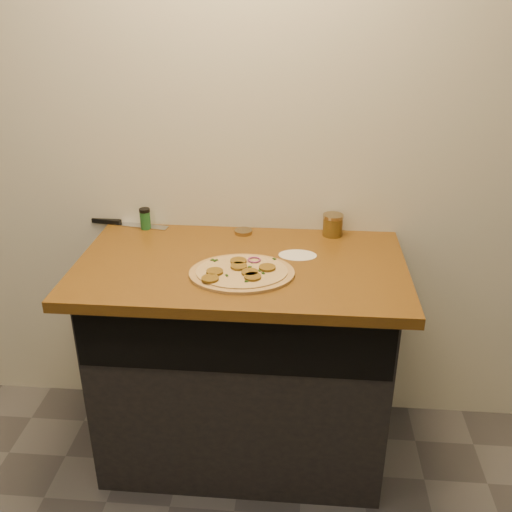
# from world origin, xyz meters

# --- Properties ---
(room_shell) EXTENTS (4.02, 3.52, 2.71)m
(room_shell) POSITION_xyz_m (0.00, 0.00, 1.70)
(room_shell) COLOR beige
(room_shell) RESTS_ON ground
(cabinet) EXTENTS (1.10, 0.60, 0.86)m
(cabinet) POSITION_xyz_m (0.00, 1.45, 0.43)
(cabinet) COLOR black
(cabinet) RESTS_ON ground
(countertop) EXTENTS (1.20, 0.70, 0.04)m
(countertop) POSITION_xyz_m (0.00, 1.42, 0.88)
(countertop) COLOR brown
(countertop) RESTS_ON cabinet
(pizza) EXTENTS (0.40, 0.40, 0.02)m
(pizza) POSITION_xyz_m (0.01, 1.32, 0.91)
(pizza) COLOR tan
(pizza) RESTS_ON countertop
(chefs_knife) EXTENTS (0.34, 0.09, 0.02)m
(chefs_knife) POSITION_xyz_m (-0.54, 1.73, 0.91)
(chefs_knife) COLOR #B7BAC1
(chefs_knife) RESTS_ON countertop
(mason_jar_lid) EXTENTS (0.08, 0.08, 0.02)m
(mason_jar_lid) POSITION_xyz_m (-0.02, 1.68, 0.91)
(mason_jar_lid) COLOR #967F57
(mason_jar_lid) RESTS_ON countertop
(salsa_jar) EXTENTS (0.08, 0.08, 0.09)m
(salsa_jar) POSITION_xyz_m (0.34, 1.70, 0.94)
(salsa_jar) COLOR maroon
(salsa_jar) RESTS_ON countertop
(spice_shaker) EXTENTS (0.04, 0.04, 0.09)m
(spice_shaker) POSITION_xyz_m (-0.43, 1.70, 0.94)
(spice_shaker) COLOR #1B5826
(spice_shaker) RESTS_ON countertop
(flour_spill) EXTENTS (0.15, 0.15, 0.00)m
(flour_spill) POSITION_xyz_m (0.21, 1.49, 0.90)
(flour_spill) COLOR silver
(flour_spill) RESTS_ON countertop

